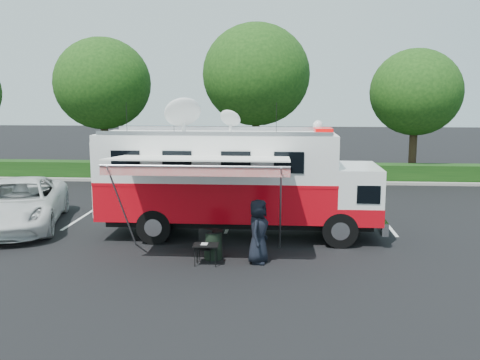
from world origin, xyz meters
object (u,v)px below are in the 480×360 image
object	(u,v)px
white_suv	(20,227)
trash_bin	(213,244)
command_truck	(237,180)
folding_table	(206,246)

from	to	relation	value
white_suv	trash_bin	bearing A→B (deg)	-38.04
command_truck	folding_table	distance (m)	3.58
folding_table	trash_bin	size ratio (longest dim) A/B	0.84
command_truck	trash_bin	world-z (taller)	command_truck
folding_table	command_truck	bearing A→B (deg)	78.85
trash_bin	folding_table	bearing A→B (deg)	-102.90
white_suv	trash_bin	xyz separation A→B (m)	(7.67, -3.27, 0.44)
white_suv	folding_table	bearing A→B (deg)	-42.15
command_truck	white_suv	xyz separation A→B (m)	(-8.17, 0.63, -1.98)
white_suv	folding_table	size ratio (longest dim) A/B	8.64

